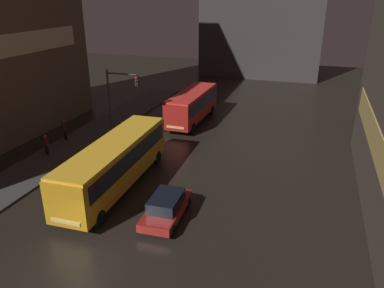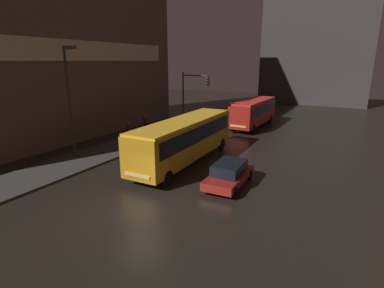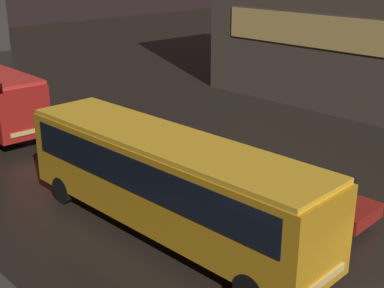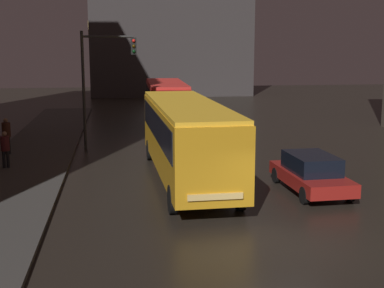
# 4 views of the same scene
# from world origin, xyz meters

# --- Properties ---
(bus_near) EXTENTS (2.90, 11.73, 3.31)m
(bus_near) POSITION_xyz_m (-1.87, 7.74, 2.04)
(bus_near) COLOR orange
(bus_near) RESTS_ON ground
(car_taxi) EXTENTS (2.07, 4.55, 1.48)m
(car_taxi) POSITION_xyz_m (2.71, 5.34, 0.76)
(car_taxi) COLOR maroon
(car_taxi) RESTS_ON ground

